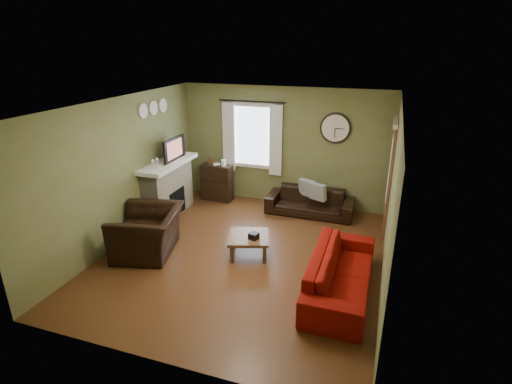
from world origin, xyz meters
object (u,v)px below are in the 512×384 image
(sofa_brown, at_px, (310,202))
(sofa_red, at_px, (341,273))
(coffee_table, at_px, (249,245))
(bookshelf, at_px, (217,183))
(armchair, at_px, (148,232))

(sofa_brown, relative_size, sofa_red, 0.85)
(coffee_table, bearing_deg, bookshelf, 125.48)
(sofa_brown, distance_m, sofa_red, 2.84)
(sofa_red, bearing_deg, armchair, 88.10)
(sofa_brown, xyz_separation_m, coffee_table, (-0.65, -2.07, -0.09))
(sofa_brown, xyz_separation_m, sofa_red, (0.99, -2.65, 0.05))
(bookshelf, relative_size, sofa_brown, 0.46)
(sofa_red, distance_m, armchair, 3.33)
(sofa_brown, bearing_deg, armchair, -132.55)
(sofa_brown, height_order, sofa_red, sofa_red)
(sofa_red, xyz_separation_m, armchair, (-3.33, 0.11, 0.07))
(sofa_brown, bearing_deg, bookshelf, 177.26)
(bookshelf, height_order, coffee_table, bookshelf)
(bookshelf, bearing_deg, sofa_red, -40.82)
(bookshelf, distance_m, sofa_red, 4.22)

